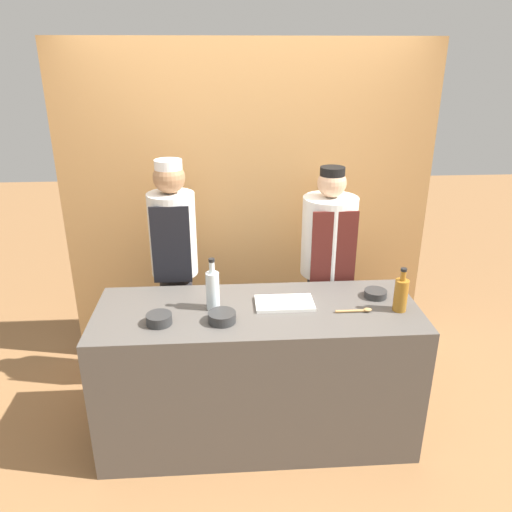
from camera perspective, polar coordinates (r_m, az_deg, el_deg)
The scene contains 12 objects.
ground_plane at distance 3.47m, azimuth 0.16°, elevation -19.28°, with size 14.00×14.00×0.00m, color olive.
cabinet_wall at distance 3.81m, azimuth -0.93°, elevation 5.49°, with size 2.71×0.18×2.40m.
counter at distance 3.19m, azimuth 0.17°, elevation -13.21°, with size 1.91×0.70×0.90m.
sauce_bowl_purple at distance 2.83m, azimuth -11.02°, elevation -7.03°, with size 0.14×0.14×0.06m.
sauce_bowl_orange at distance 3.16m, azimuth 13.50°, elevation -4.16°, with size 0.14×0.14×0.04m.
sauce_bowl_yellow at distance 2.81m, azimuth -3.91°, elevation -6.92°, with size 0.16×0.16×0.06m.
cutting_board at distance 3.00m, azimuth 3.27°, elevation -5.40°, with size 0.35×0.20×0.02m.
bottle_amber at distance 3.01m, azimuth 16.22°, elevation -4.20°, with size 0.08×0.08×0.27m.
bottle_clear at distance 2.91m, azimuth -4.98°, elevation -3.81°, with size 0.08×0.08×0.32m.
wooden_spoon at distance 2.97m, azimuth 11.50°, elevation -6.12°, with size 0.21×0.04×0.02m.
chef_left at distance 3.46m, azimuth -9.23°, elevation -1.47°, with size 0.31×0.31×1.67m.
chef_right at distance 3.54m, azimuth 8.08°, elevation -1.86°, with size 0.37×0.37×1.61m.
Camera 1 is at (-0.18, -2.59, 2.30)m, focal length 35.00 mm.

